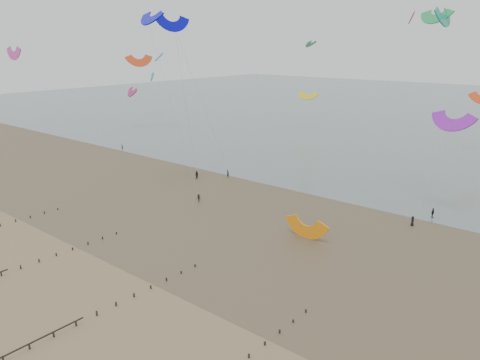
{
  "coord_description": "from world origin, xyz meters",
  "views": [
    {
      "loc": [
        46.43,
        -29.34,
        29.88
      ],
      "look_at": [
        -1.15,
        28.0,
        8.0
      ],
      "focal_mm": 35.0,
      "sensor_mm": 36.0,
      "label": 1
    }
  ],
  "objects": [
    {
      "name": "kites_airborne",
      "position": [
        -12.75,
        84.68,
        22.94
      ],
      "size": [
        238.07,
        119.13,
        35.4
      ],
      "color": "purple",
      "rests_on": "ground"
    },
    {
      "name": "kitesurfer_lead",
      "position": [
        -22.2,
        48.96,
        0.87
      ],
      "size": [
        0.68,
        0.5,
        1.73
      ],
      "primitive_type": "imported",
      "rotation": [
        0.0,
        0.0,
        3.0
      ],
      "color": "black",
      "rests_on": "ground"
    },
    {
      "name": "sea_and_shore",
      "position": [
        -4.08,
        34.4,
        0.01
      ],
      "size": [
        500.0,
        665.0,
        0.03
      ],
      "color": "#475654",
      "rests_on": "ground"
    },
    {
      "name": "kitesurfers",
      "position": [
        20.41,
        46.69,
        0.86
      ],
      "size": [
        152.08,
        22.68,
        1.85
      ],
      "color": "black",
      "rests_on": "ground"
    },
    {
      "name": "grounded_kite",
      "position": [
        10.41,
        30.49,
        0.0
      ],
      "size": [
        6.67,
        5.23,
        3.64
      ],
      "primitive_type": null,
      "rotation": [
        1.54,
        0.0,
        -0.01
      ],
      "color": "orange",
      "rests_on": "ground"
    },
    {
      "name": "ground",
      "position": [
        0.0,
        0.0,
        0.0
      ],
      "size": [
        500.0,
        500.0,
        0.0
      ],
      "primitive_type": "plane",
      "color": "brown",
      "rests_on": "ground"
    }
  ]
}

